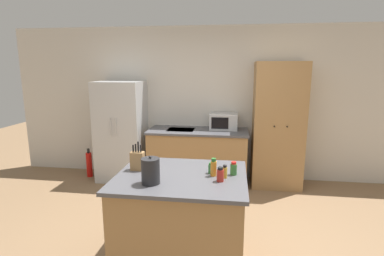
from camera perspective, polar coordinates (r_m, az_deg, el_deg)
name	(u,v)px	position (r m, az deg, el deg)	size (l,w,h in m)	color
ground_plane	(198,252)	(3.44, 1.21, -22.46)	(14.00, 14.00, 0.00)	#846647
wall_back	(214,104)	(5.21, 4.31, 4.66)	(7.20, 0.06, 2.60)	beige
refrigerator	(121,131)	(5.28, -13.28, -0.55)	(0.77, 0.68, 1.69)	#B7BABC
back_counter	(198,156)	(5.05, 1.13, -5.36)	(1.64, 0.70, 0.90)	#9E7547
pantry_cabinet	(278,125)	(4.99, 16.04, 0.47)	(0.78, 0.59, 2.01)	#9E7547
kitchen_island	(182,220)	(3.05, -2.00, -17.06)	(1.22, 1.01, 0.93)	#9E7547
microwave	(224,121)	(5.02, 6.04, 1.28)	(0.46, 0.36, 0.27)	#B2B5B7
knife_block	(137,160)	(3.00, -10.35, -6.10)	(0.13, 0.08, 0.29)	#9E7547
spice_bottle_tall_dark	(225,172)	(2.78, 6.26, -8.32)	(0.04, 0.04, 0.12)	gold
spice_bottle_short_red	(214,168)	(2.81, 4.13, -7.56)	(0.06, 0.06, 0.17)	orange
spice_bottle_amber_oil	(234,169)	(2.86, 7.92, -7.68)	(0.06, 0.06, 0.13)	#337033
spice_bottle_green_herb	(220,175)	(2.69, 5.40, -8.86)	(0.06, 0.06, 0.13)	#B2281E
spice_bottle_pale_salt	(211,168)	(2.89, 3.66, -7.68)	(0.06, 0.06, 0.10)	#337033
kettle	(151,171)	(2.64, -7.90, -8.10)	(0.16, 0.16, 0.25)	#232326
fire_extinguisher	(89,164)	(5.66, -18.98, -6.53)	(0.10, 0.10, 0.51)	red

